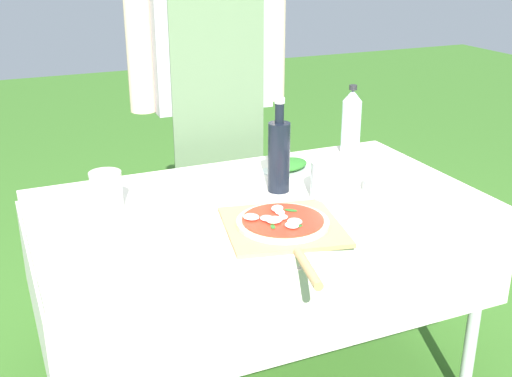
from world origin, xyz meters
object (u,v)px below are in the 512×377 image
prep_table (259,223)px  water_bottle (351,122)px  person_cook (210,68)px  sauce_jar (107,193)px  oil_bottle (279,155)px  mixing_tub (334,180)px  plate_stack (405,187)px  pizza_on_peel (283,225)px  herb_container (288,166)px

prep_table → water_bottle: bearing=30.0°
prep_table → person_cook: bearing=82.3°
sauce_jar → oil_bottle: bearing=-7.4°
oil_bottle → mixing_tub: oil_bottle is taller
oil_bottle → water_bottle: size_ratio=1.17×
prep_table → sauce_jar: bearing=165.1°
prep_table → water_bottle: 0.62m
person_cook → plate_stack: (0.36, -0.82, -0.27)m
person_cook → plate_stack: 0.94m
mixing_tub → sauce_jar: 0.69m
prep_table → person_cook: size_ratio=0.81×
pizza_on_peel → herb_container: 0.49m
water_bottle → pizza_on_peel: bearing=-135.6°
person_cook → herb_container: person_cook is taller
person_cook → herb_container: (0.11, -0.49, -0.27)m
plate_stack → person_cook: bearing=113.7°
prep_table → mixing_tub: mixing_tub is taller
prep_table → herb_container: 0.31m
pizza_on_peel → mixing_tub: 0.29m
oil_bottle → herb_container: bearing=54.4°
pizza_on_peel → water_bottle: 0.75m
prep_table → person_cook: 0.79m
pizza_on_peel → herb_container: bearing=73.7°
person_cook → mixing_tub: size_ratio=11.94×
person_cook → mixing_tub: bearing=100.8°
herb_container → plate_stack: size_ratio=0.77×
mixing_tub → herb_container: bearing=93.3°
pizza_on_peel → sauce_jar: bearing=152.0°
water_bottle → plate_stack: 0.44m
prep_table → water_bottle: size_ratio=5.32×
person_cook → oil_bottle: (-0.00, -0.64, -0.16)m
prep_table → oil_bottle: bearing=28.0°
herb_container → sauce_jar: 0.65m
mixing_tub → oil_bottle: bearing=135.2°
prep_table → plate_stack: bearing=-16.1°
person_cook → pizza_on_peel: (-0.12, -0.92, -0.27)m
pizza_on_peel → person_cook: bearing=94.2°
oil_bottle → sauce_jar: bearing=172.6°
mixing_tub → sauce_jar: mixing_tub is taller
mixing_tub → plate_stack: (0.23, -0.05, -0.04)m
pizza_on_peel → herb_container: (0.23, 0.43, 0.01)m
pizza_on_peel → sauce_jar: size_ratio=4.48×
herb_container → sauce_jar: (-0.65, -0.09, 0.03)m
oil_bottle → plate_stack: oil_bottle is taller
herb_container → sauce_jar: sauce_jar is taller
water_bottle → herb_container: water_bottle is taller
water_bottle → plate_stack: size_ratio=0.96×
prep_table → person_cook: (0.09, 0.69, 0.36)m
water_bottle → plate_stack: water_bottle is taller
water_bottle → sauce_jar: water_bottle is taller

